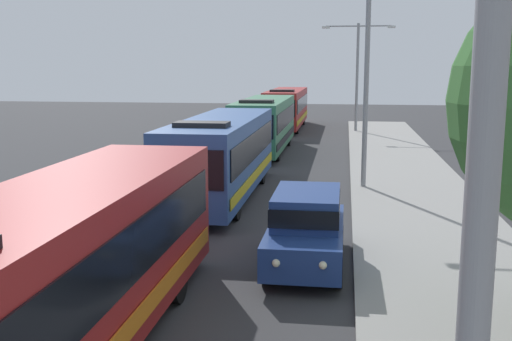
% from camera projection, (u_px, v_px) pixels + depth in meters
% --- Properties ---
extents(bus_lead, '(2.58, 11.43, 3.21)m').
position_uv_depth(bus_lead, '(57.00, 273.00, 10.05)').
color(bus_lead, maroon).
rests_on(bus_lead, ground_plane).
extents(bus_second_in_line, '(2.58, 10.85, 3.21)m').
position_uv_depth(bus_second_in_line, '(222.00, 154.00, 23.33)').
color(bus_second_in_line, '#284C8C').
rests_on(bus_second_in_line, ground_plane).
extents(bus_middle, '(2.58, 10.79, 3.21)m').
position_uv_depth(bus_middle, '(265.00, 123.00, 35.51)').
color(bus_middle, '#33724C').
rests_on(bus_middle, ground_plane).
extents(bus_fourth_in_line, '(2.58, 11.90, 3.21)m').
position_uv_depth(bus_fourth_in_line, '(287.00, 107.00, 48.56)').
color(bus_fourth_in_line, maroon).
rests_on(bus_fourth_in_line, ground_plane).
extents(white_suv, '(1.86, 4.69, 1.90)m').
position_uv_depth(white_suv, '(306.00, 226.00, 15.54)').
color(white_suv, navy).
rests_on(white_suv, ground_plane).
extents(streetlamp_near, '(5.21, 0.28, 8.55)m').
position_uv_depth(streetlamp_near, '(493.00, 18.00, 3.41)').
color(streetlamp_near, gray).
rests_on(streetlamp_near, sidewalk).
extents(streetlamp_mid, '(6.11, 0.28, 8.67)m').
position_uv_depth(streetlamp_mid, '(367.00, 54.00, 24.15)').
color(streetlamp_mid, gray).
rests_on(streetlamp_mid, sidewalk).
extents(streetlamp_far, '(5.25, 0.28, 7.82)m').
position_uv_depth(streetlamp_far, '(357.00, 66.00, 45.00)').
color(streetlamp_far, gray).
rests_on(streetlamp_far, sidewalk).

